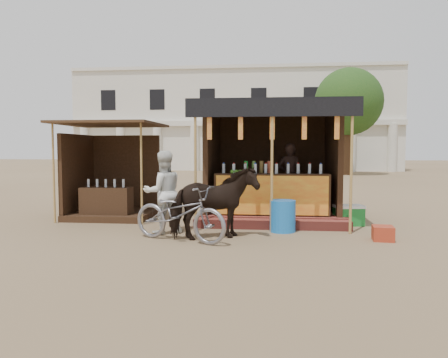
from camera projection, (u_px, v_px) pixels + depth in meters
name	position (u px, v px, depth m)	size (l,w,h in m)	color
ground	(214.00, 248.00, 7.66)	(120.00, 120.00, 0.00)	#846B4C
main_stall	(273.00, 177.00, 10.81)	(3.60, 3.61, 2.78)	#973A31
secondary_stall	(108.00, 183.00, 11.15)	(2.40, 2.40, 2.38)	#3B2215
cow	(213.00, 203.00, 8.32)	(0.75, 1.65, 1.40)	black
motorbike	(180.00, 214.00, 8.17)	(0.70, 1.99, 1.05)	gray
bystander	(163.00, 192.00, 8.94)	(0.82, 0.64, 1.70)	silver
blue_barrel	(283.00, 216.00, 9.12)	(0.54, 0.54, 0.66)	blue
red_crate	(383.00, 233.00, 8.25)	(0.38, 0.40, 0.28)	#9F301A
cooler	(348.00, 215.00, 9.90)	(0.71, 0.54, 0.46)	#1B7D2C
background_building	(236.00, 122.00, 37.29)	(26.00, 7.45, 8.18)	silver
tree	(345.00, 104.00, 28.67)	(4.50, 4.40, 7.00)	#382314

